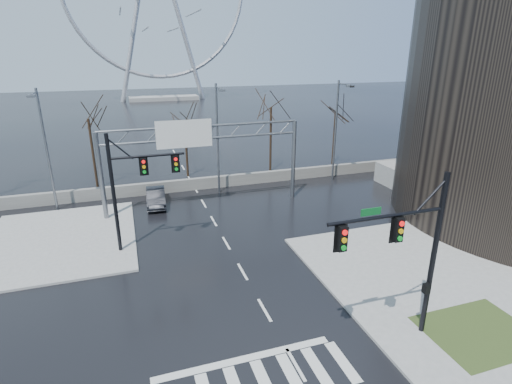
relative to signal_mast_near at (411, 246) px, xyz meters
name	(u,v)px	position (x,y,z in m)	size (l,w,h in m)	color
ground	(264,310)	(-5.14, 4.04, -4.87)	(260.00, 260.00, 0.00)	black
sidewalk_right_ext	(402,260)	(4.86, 6.04, -4.80)	(12.00, 10.00, 0.15)	gray
sidewalk_far	(61,240)	(-16.14, 16.04, -4.80)	(10.00, 12.00, 0.15)	gray
grass_strip	(479,332)	(3.86, -0.96, -4.72)	(5.00, 4.00, 0.02)	#2C3F1A
barrier_wall	(195,184)	(-5.14, 24.04, -4.32)	(52.00, 0.50, 1.10)	slate
signal_mast_near	(411,246)	(0.00, 0.00, 0.00)	(5.52, 0.41, 8.00)	black
signal_mast_far	(131,182)	(-11.01, 13.00, -0.04)	(4.72, 0.41, 8.00)	black
sign_gantry	(199,149)	(-5.52, 19.00, 0.31)	(16.36, 0.40, 7.60)	slate
streetlight_left	(45,142)	(-17.14, 22.20, 1.01)	(0.50, 2.55, 10.00)	slate
streetlight_mid	(218,131)	(-3.14, 22.20, 1.01)	(0.50, 2.55, 10.00)	slate
streetlight_right	(338,124)	(8.86, 22.20, 1.01)	(0.50, 2.55, 10.00)	slate
tree_left	(89,127)	(-14.14, 27.54, 1.10)	(3.75, 3.75, 7.50)	black
tree_center	(185,128)	(-5.14, 28.54, 0.30)	(3.25, 3.25, 6.50)	black
tree_right	(271,115)	(3.86, 27.54, 1.34)	(3.90, 3.90, 7.80)	black
tree_far_right	(335,118)	(11.86, 28.04, 0.54)	(3.40, 3.40, 6.80)	black
car	(156,197)	(-9.10, 21.04, -4.14)	(1.55, 4.45, 1.46)	black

